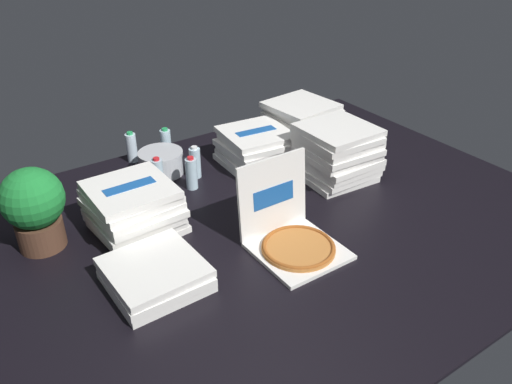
% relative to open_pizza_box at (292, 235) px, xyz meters
% --- Properties ---
extents(ground_plane, '(3.20, 2.40, 0.02)m').
position_rel_open_pizza_box_xyz_m(ground_plane, '(0.04, 0.25, -0.08)').
color(ground_plane, black).
extents(open_pizza_box, '(0.41, 0.45, 0.42)m').
position_rel_open_pizza_box_xyz_m(open_pizza_box, '(0.00, 0.00, 0.00)').
color(open_pizza_box, white).
rests_on(open_pizza_box, ground_plane).
extents(pizza_stack_center_near, '(0.44, 0.45, 0.33)m').
position_rel_open_pizza_box_xyz_m(pizza_stack_center_near, '(0.67, 0.43, 0.09)').
color(pizza_stack_center_near, white).
rests_on(pizza_stack_center_near, ground_plane).
extents(pizza_stack_right_near, '(0.46, 0.45, 0.26)m').
position_rel_open_pizza_box_xyz_m(pizza_stack_right_near, '(-0.58, 0.58, 0.06)').
color(pizza_stack_right_near, white).
rests_on(pizza_stack_right_near, ground_plane).
extents(pizza_stack_left_far, '(0.42, 0.42, 0.11)m').
position_rel_open_pizza_box_xyz_m(pizza_stack_left_far, '(-0.68, 0.12, -0.02)').
color(pizza_stack_left_far, white).
rests_on(pizza_stack_left_far, ground_plane).
extents(pizza_stack_left_mid, '(0.47, 0.46, 0.30)m').
position_rel_open_pizza_box_xyz_m(pizza_stack_left_mid, '(0.81, 0.94, 0.07)').
color(pizza_stack_left_mid, white).
rests_on(pizza_stack_left_mid, ground_plane).
extents(pizza_stack_center_far, '(0.46, 0.47, 0.22)m').
position_rel_open_pizza_box_xyz_m(pizza_stack_center_far, '(0.38, 0.86, 0.04)').
color(pizza_stack_center_far, white).
rests_on(pizza_stack_center_far, ground_plane).
extents(ice_bucket, '(0.28, 0.28, 0.14)m').
position_rel_open_pizza_box_xyz_m(ice_bucket, '(-0.19, 1.09, -0.00)').
color(ice_bucket, '#B7BABF').
rests_on(ice_bucket, ground_plane).
extents(water_bottle_0, '(0.07, 0.07, 0.21)m').
position_rel_open_pizza_box_xyz_m(water_bottle_0, '(-0.28, 1.34, 0.02)').
color(water_bottle_0, silver).
rests_on(water_bottle_0, ground_plane).
extents(water_bottle_1, '(0.07, 0.07, 0.21)m').
position_rel_open_pizza_box_xyz_m(water_bottle_1, '(-0.07, 1.27, 0.02)').
color(water_bottle_1, silver).
rests_on(water_bottle_1, ground_plane).
extents(water_bottle_2, '(0.07, 0.07, 0.21)m').
position_rel_open_pizza_box_xyz_m(water_bottle_2, '(-0.29, 0.91, 0.02)').
color(water_bottle_2, silver).
rests_on(water_bottle_2, ground_plane).
extents(water_bottle_3, '(0.07, 0.07, 0.21)m').
position_rel_open_pizza_box_xyz_m(water_bottle_3, '(-0.12, 0.81, 0.02)').
color(water_bottle_3, silver).
rests_on(water_bottle_3, ground_plane).
extents(water_bottle_4, '(0.07, 0.07, 0.21)m').
position_rel_open_pizza_box_xyz_m(water_bottle_4, '(-0.04, 0.92, 0.02)').
color(water_bottle_4, silver).
rests_on(water_bottle_4, ground_plane).
extents(potted_plant, '(0.30, 0.30, 0.43)m').
position_rel_open_pizza_box_xyz_m(potted_plant, '(-1.02, 0.72, 0.16)').
color(potted_plant, '#513323').
rests_on(potted_plant, ground_plane).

